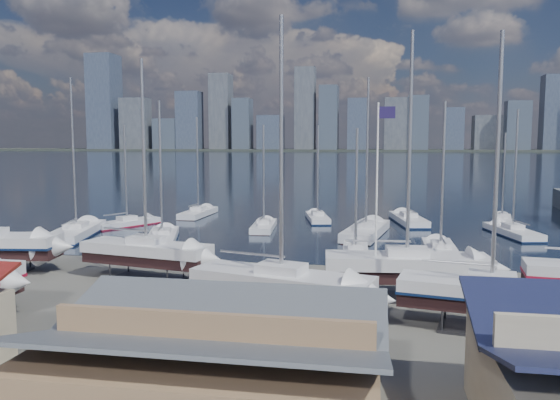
# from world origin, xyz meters

# --- Properties ---
(ground) EXTENTS (1400.00, 1400.00, 0.00)m
(ground) POSITION_xyz_m (0.00, -10.00, 0.00)
(ground) COLOR #605E59
(ground) RESTS_ON ground
(water) EXTENTS (1400.00, 600.00, 0.40)m
(water) POSITION_xyz_m (0.00, 300.00, -0.15)
(water) COLOR #19263B
(water) RESTS_ON ground
(far_shore) EXTENTS (1400.00, 80.00, 2.20)m
(far_shore) POSITION_xyz_m (0.00, 560.00, 1.10)
(far_shore) COLOR #2D332D
(far_shore) RESTS_ON ground
(skyline) EXTENTS (639.14, 43.80, 107.69)m
(skyline) POSITION_xyz_m (-7.83, 553.76, 39.09)
(skyline) COLOR #475166
(skyline) RESTS_ON far_shore
(shed_grey) EXTENTS (12.60, 8.40, 4.17)m
(shed_grey) POSITION_xyz_m (0.00, -26.00, 2.15)
(shed_grey) COLOR #8C6B4C
(shed_grey) RESTS_ON ground
(sailboat_cradle_2) EXTENTS (10.15, 4.55, 16.01)m
(sailboat_cradle_2) POSITION_xyz_m (-10.76, -7.06, 2.08)
(sailboat_cradle_2) COLOR #2D2D33
(sailboat_cradle_2) RESTS_ON ground
(sailboat_cradle_3) EXTENTS (10.88, 5.55, 16.87)m
(sailboat_cradle_3) POSITION_xyz_m (0.63, -14.66, 2.12)
(sailboat_cradle_3) COLOR #2D2D33
(sailboat_cradle_3) RESTS_ON ground
(sailboat_cradle_4) EXTENTS (10.70, 3.94, 16.99)m
(sailboat_cradle_4) POSITION_xyz_m (7.82, -8.69, 2.13)
(sailboat_cradle_4) COLOR #2D2D33
(sailboat_cradle_4) RESTS_ON ground
(sailboat_cradle_5) EXTENTS (10.07, 4.55, 15.75)m
(sailboat_cradle_5) POSITION_xyz_m (11.92, -14.35, 2.06)
(sailboat_cradle_5) COLOR #2D2D33
(sailboat_cradle_5) RESTS_ON ground
(sailboat_moored_0) EXTENTS (5.87, 12.20, 17.58)m
(sailboat_moored_0) POSITION_xyz_m (-25.70, 8.78, 0.31)
(sailboat_moored_0) COLOR black
(sailboat_moored_0) RESTS_ON water
(sailboat_moored_1) EXTENTS (6.06, 8.64, 12.72)m
(sailboat_moored_1) POSITION_xyz_m (-23.62, 16.50, 0.31)
(sailboat_moored_1) COLOR black
(sailboat_moored_1) RESTS_ON water
(sailboat_moored_2) EXTENTS (2.88, 9.40, 14.09)m
(sailboat_moored_2) POSITION_xyz_m (-18.08, 26.67, 0.32)
(sailboat_moored_2) COLOR black
(sailboat_moored_2) RESTS_ON water
(sailboat_moored_3) EXTENTS (5.57, 10.32, 14.86)m
(sailboat_moored_3) POSITION_xyz_m (-15.45, 7.40, 0.31)
(sailboat_moored_3) COLOR black
(sailboat_moored_3) RESTS_ON water
(sailboat_moored_4) EXTENTS (3.13, 8.55, 12.62)m
(sailboat_moored_4) POSITION_xyz_m (-6.91, 16.85, 0.32)
(sailboat_moored_4) COLOR black
(sailboat_moored_4) RESTS_ON water
(sailboat_moored_5) EXTENTS (4.22, 8.87, 12.79)m
(sailboat_moored_5) POSITION_xyz_m (-1.55, 25.00, 0.31)
(sailboat_moored_5) COLOR black
(sailboat_moored_5) RESTS_ON water
(sailboat_moored_6) EXTENTS (2.52, 8.01, 11.85)m
(sailboat_moored_6) POSITION_xyz_m (4.08, 3.98, 0.31)
(sailboat_moored_6) COLOR black
(sailboat_moored_6) RESTS_ON water
(sailboat_moored_7) EXTENTS (5.28, 12.10, 17.67)m
(sailboat_moored_7) POSITION_xyz_m (4.79, 14.70, 0.32)
(sailboat_moored_7) COLOR black
(sailboat_moored_7) RESTS_ON water
(sailboat_moored_8) EXTENTS (4.64, 10.68, 15.45)m
(sailboat_moored_8) POSITION_xyz_m (9.83, 24.87, 0.31)
(sailboat_moored_8) COLOR black
(sailboat_moored_8) RESTS_ON water
(sailboat_moored_9) EXTENTS (2.72, 9.48, 14.28)m
(sailboat_moored_9) POSITION_xyz_m (11.54, 5.34, 0.32)
(sailboat_moored_9) COLOR black
(sailboat_moored_9) RESTS_ON water
(sailboat_moored_10) EXTENTS (4.69, 9.84, 14.18)m
(sailboat_moored_10) POSITION_xyz_m (20.40, 17.50, 0.31)
(sailboat_moored_10) COLOR black
(sailboat_moored_10) RESTS_ON water
(sailboat_moored_11) EXTENTS (3.75, 8.17, 11.79)m
(sailboat_moored_11) POSITION_xyz_m (21.43, 27.44, 0.31)
(sailboat_moored_11) COLOR black
(sailboat_moored_11) RESTS_ON water
(car_a) EXTENTS (2.90, 4.27, 1.35)m
(car_a) POSITION_xyz_m (-8.28, -18.79, 0.67)
(car_a) COLOR gray
(car_a) RESTS_ON ground
(car_b) EXTENTS (5.12, 3.58, 1.60)m
(car_b) POSITION_xyz_m (-2.82, -21.33, 0.80)
(car_b) COLOR gray
(car_b) RESTS_ON ground
(car_c) EXTENTS (4.13, 6.15, 1.57)m
(car_c) POSITION_xyz_m (-3.80, -20.12, 0.78)
(car_c) COLOR gray
(car_c) RESTS_ON ground
(car_d) EXTENTS (3.27, 5.88, 1.61)m
(car_d) POSITION_xyz_m (13.60, -19.96, 0.81)
(car_d) COLOR gray
(car_d) RESTS_ON ground
(flagpole) EXTENTS (1.11, 0.12, 12.59)m
(flagpole) POSITION_xyz_m (5.91, -9.22, 7.29)
(flagpole) COLOR white
(flagpole) RESTS_ON ground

